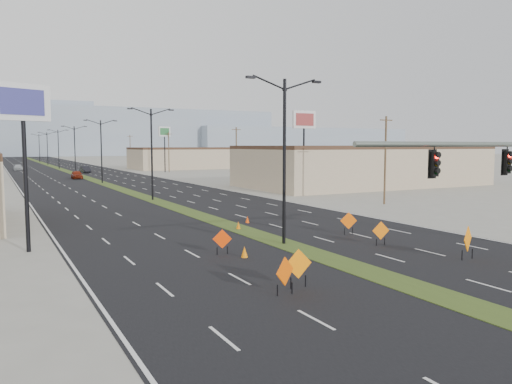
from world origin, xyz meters
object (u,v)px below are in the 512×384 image
construction_sign_2 (222,240)px  pole_sign_east_far (164,135)px  cone_0 (244,252)px  pole_sign_east_near (304,125)px  streetlight_1 (152,151)px  streetlight_2 (101,149)px  pole_sign_west (23,115)px  construction_sign_1 (298,265)px  streetlight_0 (284,156)px  cone_1 (299,262)px  construction_sign_4 (381,232)px  streetlight_5 (47,147)px  streetlight_6 (39,147)px  cone_3 (238,226)px  construction_sign_3 (349,222)px  cone_2 (247,220)px  car_mid (85,170)px  construction_sign_5 (468,240)px  car_far (18,168)px  streetlight_4 (58,148)px  construction_sign_0 (285,273)px  car_left (77,175)px  streetlight_3 (75,148)px

construction_sign_2 → pole_sign_east_far: 87.74m
cone_0 → pole_sign_east_near: 40.85m
streetlight_1 → cone_0: size_ratio=16.11×
streetlight_2 → pole_sign_west: size_ratio=1.06×
construction_sign_1 → streetlight_0: bearing=65.3°
cone_1 → construction_sign_4: bearing=17.4°
streetlight_5 → pole_sign_west: 135.78m
streetlight_1 → streetlight_6: 140.00m
construction_sign_2 → cone_3: bearing=80.7°
construction_sign_4 → pole_sign_east_far: bearing=94.9°
construction_sign_3 → cone_2: bearing=139.3°
streetlight_0 → cone_2: (1.83, 8.49, -5.15)m
pole_sign_east_far → cone_1: bearing=-128.3°
streetlight_1 → pole_sign_west: 27.06m
car_mid → cone_1: (-5.07, -93.57, -0.46)m
streetlight_5 → construction_sign_5: bearing=-87.5°
streetlight_0 → construction_sign_1: size_ratio=5.91×
cone_3 → pole_sign_east_near: size_ratio=0.05×
car_far → cone_3: 101.30m
pole_sign_east_near → cone_1: bearing=-124.3°
construction_sign_2 → pole_sign_east_near: size_ratio=0.13×
streetlight_0 → streetlight_6: size_ratio=1.00×
streetlight_4 → pole_sign_west: streetlight_4 is taller
construction_sign_4 → cone_0: size_ratio=2.37×
streetlight_0 → cone_2: size_ratio=18.48×
streetlight_2 → cone_3: bearing=-90.1°
construction_sign_0 → construction_sign_4: bearing=5.0°
streetlight_2 → streetlight_5: 84.00m
construction_sign_3 → cone_1: size_ratio=2.72×
car_left → car_far: size_ratio=0.91×
car_left → construction_sign_5: size_ratio=2.44×
streetlight_2 → construction_sign_5: bearing=-84.3°
streetlight_4 → construction_sign_3: size_ratio=6.53×
cone_2 → pole_sign_east_far: size_ratio=0.05×
streetlight_0 → pole_sign_east_near: (20.83, 29.30, 3.27)m
streetlight_1 → construction_sign_5: bearing=-80.0°
car_mid → streetlight_4: bearing=92.9°
streetlight_3 → construction_sign_0: (-5.42, -93.00, -4.49)m
car_left → construction_sign_1: 77.21m
streetlight_5 → car_far: 34.80m
streetlight_4 → car_far: size_ratio=2.07×
cone_3 → pole_sign_east_near: pole_sign_east_near is taller
streetlight_4 → cone_0: size_ratio=16.11×
streetlight_3 → car_left: bearing=-97.5°
streetlight_3 → streetlight_5: bearing=90.0°
streetlight_4 → streetlight_6: same height
streetlight_1 → pole_sign_east_near: (20.83, 1.30, 3.27)m
streetlight_2 → construction_sign_2: bearing=-94.6°
car_mid → streetlight_3: bearing=-125.8°
construction_sign_0 → streetlight_4: bearing=63.0°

